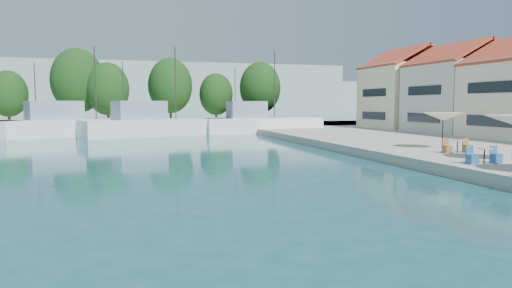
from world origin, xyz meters
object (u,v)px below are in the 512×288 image
object	(u,v)px
trawler_02	(76,126)
trawler_03	(158,126)
trawler_04	(261,124)
umbrella_cream	(443,117)

from	to	relation	value
trawler_02	trawler_03	bearing A→B (deg)	-34.77
trawler_04	umbrella_cream	world-z (taller)	trawler_04
umbrella_cream	trawler_04	bearing A→B (deg)	98.58
trawler_03	umbrella_cream	xyz separation A→B (m)	(16.25, -26.32, 1.59)
trawler_02	umbrella_cream	size ratio (longest dim) A/B	6.92
trawler_03	trawler_04	world-z (taller)	same
trawler_02	trawler_04	xyz separation A→B (m)	(20.78, -1.00, 0.00)
trawler_02	trawler_04	size ratio (longest dim) A/B	1.26
trawler_02	umbrella_cream	distance (m)	37.83
trawler_04	umbrella_cream	xyz separation A→B (m)	(4.14, -27.43, 1.59)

